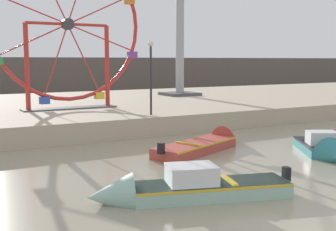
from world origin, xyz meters
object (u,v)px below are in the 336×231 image
object	(u,v)px
motorboat_teal_painted	(324,149)
motorboat_faded_red	(210,143)
promenade_lamp_near	(151,67)
drop_tower_steel_tower	(180,13)
motorboat_seafoam	(176,189)
ferris_wheel_red_frame	(68,28)

from	to	relation	value
motorboat_teal_painted	motorboat_faded_red	distance (m)	4.99
motorboat_faded_red	promenade_lamp_near	size ratio (longest dim) A/B	1.48
drop_tower_steel_tower	motorboat_teal_painted	bearing A→B (deg)	-103.38
drop_tower_steel_tower	promenade_lamp_near	size ratio (longest dim) A/B	3.43
drop_tower_steel_tower	motorboat_seafoam	bearing A→B (deg)	-121.27
motorboat_teal_painted	ferris_wheel_red_frame	distance (m)	16.57
ferris_wheel_red_frame	drop_tower_steel_tower	bearing A→B (deg)	26.85
motorboat_teal_painted	ferris_wheel_red_frame	bearing A→B (deg)	-122.11
motorboat_teal_painted	drop_tower_steel_tower	bearing A→B (deg)	-161.32
motorboat_seafoam	motorboat_faded_red	bearing A→B (deg)	-115.19
motorboat_faded_red	drop_tower_steel_tower	bearing A→B (deg)	40.52
motorboat_teal_painted	drop_tower_steel_tower	distance (m)	21.77
drop_tower_steel_tower	promenade_lamp_near	bearing A→B (deg)	-127.55
motorboat_teal_painted	drop_tower_steel_tower	size ratio (longest dim) A/B	0.31
motorboat_teal_painted	motorboat_seafoam	distance (m)	8.82
ferris_wheel_red_frame	motorboat_seafoam	bearing A→B (deg)	-96.38
motorboat_faded_red	ferris_wheel_red_frame	xyz separation A→B (m)	(-3.38, 10.34, 5.76)
motorboat_seafoam	drop_tower_steel_tower	bearing A→B (deg)	-104.29
motorboat_faded_red	drop_tower_steel_tower	size ratio (longest dim) A/B	0.43
promenade_lamp_near	motorboat_seafoam	bearing A→B (deg)	-113.84
promenade_lamp_near	ferris_wheel_red_frame	bearing A→B (deg)	119.53
drop_tower_steel_tower	promenade_lamp_near	world-z (taller)	drop_tower_steel_tower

